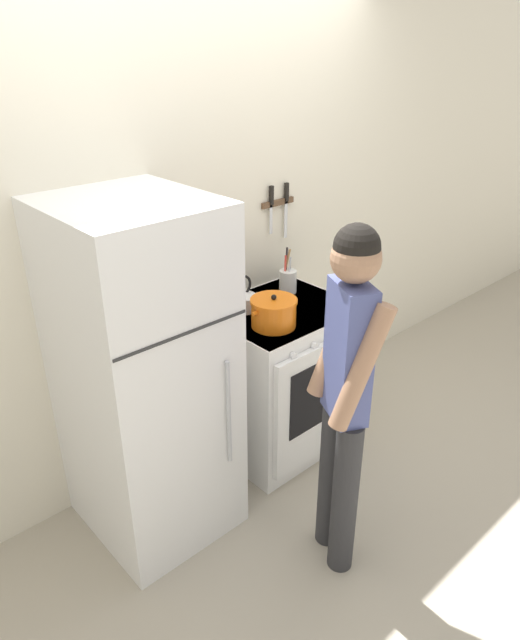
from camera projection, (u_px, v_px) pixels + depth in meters
ground_plane at (208, 434)px, 3.55m from camera, size 14.00×14.00×0.00m
wall_back at (195, 237)px, 3.00m from camera, size 10.00×0.06×2.55m
refrigerator at (144, 378)px, 2.60m from camera, size 0.63×0.72×1.65m
stove_range at (282, 377)px, 3.30m from camera, size 0.76×0.68×0.88m
dutch_oven_pot at (274, 313)px, 2.91m from camera, size 0.28×0.24×0.18m
tea_kettle at (243, 300)px, 3.09m from camera, size 0.19×0.15×0.20m
utensil_jar at (288, 280)px, 3.30m from camera, size 0.10×0.10×0.26m
person at (346, 388)px, 2.34m from camera, size 0.36×0.40×1.62m
wall_knife_strip at (278, 202)px, 3.28m from camera, size 0.24×0.03×0.33m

